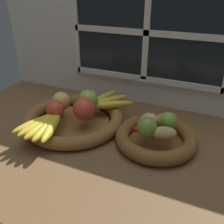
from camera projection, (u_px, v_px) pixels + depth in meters
ground_plane at (119, 138)px, 90.12cm from camera, size 140.00×90.00×3.00cm
back_wall at (148, 40)px, 100.30cm from camera, size 140.00×4.60×55.00cm
fruit_bowl_left at (74, 119)px, 95.05cm from camera, size 38.04×38.04×4.70cm
fruit_bowl_right at (156, 138)px, 83.58cm from camera, size 27.42×27.42×4.70cm
apple_golden_left at (61, 101)px, 95.13cm from camera, size 7.07×7.07×7.07cm
apple_green_back at (88, 100)px, 95.05cm from camera, size 7.92×7.92×7.92cm
apple_red_right at (84, 109)px, 88.19cm from camera, size 8.00×8.00×8.00cm
apple_red_front at (55, 109)px, 89.32cm from camera, size 6.72×6.72×6.72cm
banana_bunch_front at (44, 125)px, 83.10cm from camera, size 15.20×19.67×3.31cm
banana_bunch_back at (105, 102)px, 99.44cm from camera, size 17.68×20.01×2.87cm
potato_oblong at (149, 120)px, 84.53cm from camera, size 6.47×5.93×4.80cm
potato_back at (165, 121)px, 83.87cm from camera, size 9.16×9.06×4.85cm
potato_small at (164, 133)px, 77.99cm from camera, size 9.20×7.16×4.13cm
lime_near at (147, 127)px, 78.80cm from camera, size 6.60×6.60×6.60cm
lime_far at (168, 121)px, 82.88cm from camera, size 5.99×5.99×5.99cm
chili_pepper at (152, 134)px, 79.57cm from camera, size 12.15×2.87×1.94cm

